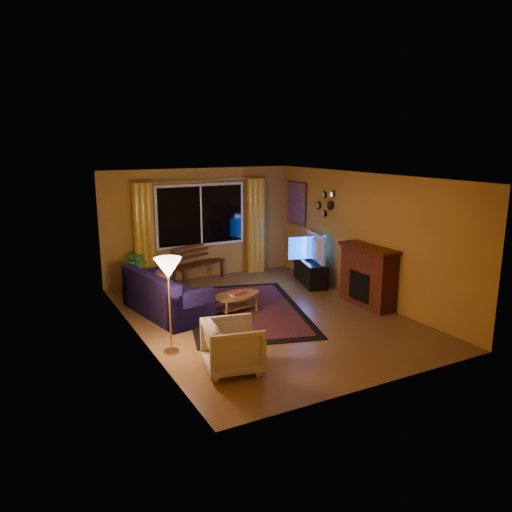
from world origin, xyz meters
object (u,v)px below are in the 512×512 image
floor_lamp (170,306)px  tv_console (310,272)px  armchair (233,344)px  bench (199,272)px  coffee_table (236,304)px  sofa (166,293)px

floor_lamp → tv_console: size_ratio=1.18×
tv_console → armchair: bearing=-121.1°
bench → armchair: (-1.25, -4.42, 0.19)m
bench → coffee_table: size_ratio=1.34×
coffee_table → tv_console: bearing=23.3°
armchair → coffee_table: size_ratio=0.78×
sofa → floor_lamp: 1.78m
coffee_table → sofa: bearing=153.9°
bench → tv_console: 2.50m
coffee_table → floor_lamp: bearing=-145.3°
sofa → coffee_table: bearing=-36.3°
sofa → coffee_table: (1.13, -0.56, -0.22)m
armchair → tv_console: (3.36, 3.08, -0.13)m
sofa → coffee_table: size_ratio=2.00×
bench → floor_lamp: 3.94m
armchair → sofa: bearing=13.4°
floor_lamp → coffee_table: 2.04m
tv_console → sofa: bearing=-156.4°
bench → armchair: armchair is taller
bench → tv_console: size_ratio=1.07×
armchair → tv_console: armchair is taller
bench → tv_console: bearing=-55.0°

